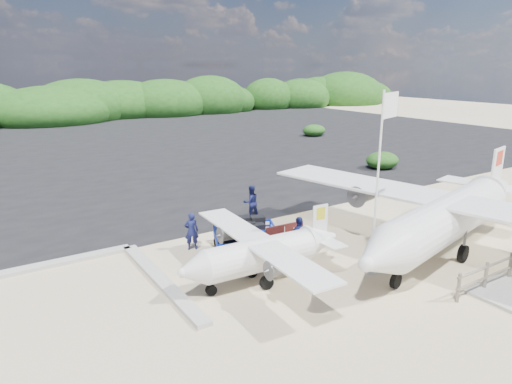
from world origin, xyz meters
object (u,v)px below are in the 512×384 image
crew_a (192,231)px  aircraft_large (251,144)px  flagpole (371,272)px  signboard (284,259)px  crew_b (251,202)px  baggage_cart (245,251)px  crew_c (299,239)px

crew_a → aircraft_large: bearing=-109.1°
flagpole → signboard: bearing=126.1°
signboard → crew_a: crew_a is taller
signboard → crew_b: bearing=74.9°
crew_a → crew_b: 4.64m
baggage_cart → crew_c: crew_c is taller
baggage_cart → flagpole: size_ratio=0.40×
baggage_cart → crew_c: (1.28, -1.94, 0.90)m
crew_a → crew_b: (4.16, 2.05, 0.04)m
baggage_cart → signboard: (0.91, -1.49, 0.00)m
signboard → aircraft_large: aircraft_large is taller
crew_b → crew_c: crew_c is taller
baggage_cart → crew_b: bearing=77.3°
signboard → aircraft_large: 27.37m
baggage_cart → crew_b: crew_b is taller
baggage_cart → crew_a: 2.34m
crew_a → crew_c: crew_c is taller
flagpole → crew_b: 7.67m
flagpole → crew_a: bearing=129.6°
baggage_cart → signboard: signboard is taller
baggage_cart → flagpole: (2.88, -4.19, 0.00)m
crew_b → aircraft_large: 22.38m
crew_b → aircraft_large: aircraft_large is taller
flagpole → aircraft_large: 28.92m
crew_c → baggage_cart: bearing=-51.7°
crew_a → aircraft_large: size_ratio=0.10×
crew_b → signboard: bearing=78.9°
aircraft_large → crew_b: bearing=45.1°
baggage_cart → flagpole: bearing=-32.6°
baggage_cart → aircraft_large: size_ratio=0.17×
flagpole → crew_c: flagpole is taller
baggage_cart → crew_a: bearing=164.2°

